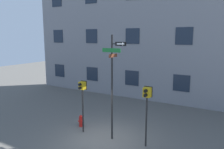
{
  "coord_description": "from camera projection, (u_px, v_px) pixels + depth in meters",
  "views": [
    {
      "loc": [
        5.51,
        -8.47,
        5.02
      ],
      "look_at": [
        0.33,
        0.37,
        3.26
      ],
      "focal_mm": 35.0,
      "sensor_mm": 36.0,
      "label": 1
    }
  ],
  "objects": [
    {
      "name": "ground_plane",
      "position": [
        103.0,
        140.0,
        10.8
      ],
      "size": [
        60.0,
        60.0,
        0.0
      ],
      "primitive_type": "plane",
      "color": "#595651"
    },
    {
      "name": "building_facade",
      "position": [
        159.0,
        13.0,
        16.34
      ],
      "size": [
        24.0,
        0.63,
        13.6
      ],
      "color": "gray",
      "rests_on": "ground_plane"
    },
    {
      "name": "street_sign_pole",
      "position": [
        113.0,
        80.0,
        10.41
      ],
      "size": [
        1.24,
        0.75,
        5.14
      ],
      "color": "black",
      "rests_on": "ground_plane"
    },
    {
      "name": "pedestrian_signal_left",
      "position": [
        82.0,
        93.0,
        11.33
      ],
      "size": [
        0.37,
        0.4,
        2.78
      ],
      "color": "black",
      "rests_on": "ground_plane"
    },
    {
      "name": "pedestrian_signal_right",
      "position": [
        147.0,
        100.0,
        9.8
      ],
      "size": [
        0.39,
        0.4,
        2.84
      ],
      "color": "black",
      "rests_on": "ground_plane"
    },
    {
      "name": "fire_hydrant",
      "position": [
        81.0,
        121.0,
        12.37
      ],
      "size": [
        0.38,
        0.22,
        0.67
      ],
      "color": "red",
      "rests_on": "ground_plane"
    }
  ]
}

